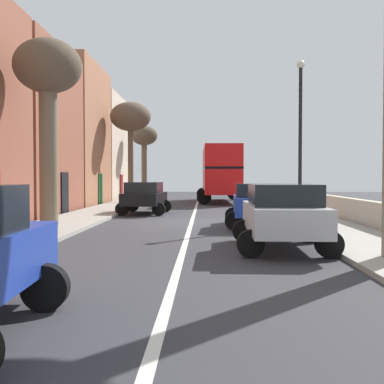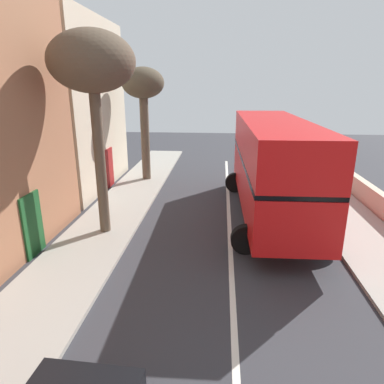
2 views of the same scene
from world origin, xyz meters
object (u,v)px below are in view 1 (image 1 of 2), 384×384
Objects in this scene: double_decker_bus at (220,171)px; parked_car_blue_right_3 at (257,202)px; street_tree_left_2 at (144,139)px; parked_car_black_left_0 at (145,196)px; parked_car_silver_right_2 at (282,212)px; lamppost_right at (300,127)px; street_tree_left_0 at (48,80)px; street_tree_left_4 at (130,119)px.

double_decker_bus is 2.47× the size of parked_car_blue_right_3.
street_tree_left_2 is (-7.22, 23.14, 4.23)m from parked_car_blue_right_3.
parked_car_silver_right_2 is (5.00, -11.77, 0.03)m from parked_car_black_left_0.
parked_car_blue_right_3 is 0.65× the size of lamppost_right.
street_tree_left_2 reaches higher than parked_car_black_left_0.
parked_car_black_left_0 is at bearing -109.70° from double_decker_bus.
parked_car_silver_right_2 is at bearing -66.98° from parked_car_black_left_0.
street_tree_left_2 reaches higher than parked_car_blue_right_3.
parked_car_black_left_0 and parked_car_blue_right_3 have the same top height.
parked_car_black_left_0 is at bearing 113.02° from parked_car_silver_right_2.
street_tree_left_0 is 0.93× the size of street_tree_left_4.
parked_car_blue_right_3 is 0.63× the size of street_tree_left_0.
double_decker_bus is 2.42× the size of parked_car_silver_right_2.
street_tree_left_4 reaches higher than street_tree_left_0.
street_tree_left_4 is at bearing 103.16° from parked_car_black_left_0.
lamppost_right is (9.26, 2.25, -1.43)m from street_tree_left_0.
lamppost_right reaches higher than parked_car_black_left_0.
street_tree_left_2 is (-7.22, 28.74, 4.21)m from parked_car_silver_right_2.
street_tree_left_2 is 0.88× the size of street_tree_left_4.
lamppost_right is (1.80, 1.16, 2.88)m from parked_car_blue_right_3.
parked_car_blue_right_3 is at bearing -72.68° from street_tree_left_2.
street_tree_left_0 is 24.23m from street_tree_left_2.
street_tree_left_0 is at bearing -90.57° from street_tree_left_2.
street_tree_left_4 is 1.12× the size of lamppost_right.
lamppost_right is at bearing -81.18° from double_decker_bus.
street_tree_left_4 reaches higher than parked_car_black_left_0.
street_tree_left_4 is (-2.21, 9.45, 5.08)m from parked_car_black_left_0.
street_tree_left_0 is 1.04× the size of lamppost_right.
parked_car_blue_right_3 is at bearing -147.34° from lamppost_right.
parked_car_black_left_0 is at bearing 128.99° from parked_car_blue_right_3.
street_tree_left_4 reaches higher than parked_car_blue_right_3.
parked_car_blue_right_3 is at bearing -87.45° from double_decker_bus.
parked_car_black_left_0 is 12.79m from parked_car_silver_right_2.
street_tree_left_2 is at bearing 89.43° from street_tree_left_0.
parked_car_blue_right_3 is 0.66× the size of street_tree_left_2.
lamppost_right is at bearing 32.66° from parked_car_blue_right_3.
lamppost_right reaches higher than street_tree_left_2.
parked_car_black_left_0 is 0.64× the size of street_tree_left_0.
parked_car_black_left_0 is 10.95m from street_tree_left_4.
lamppost_right is at bearing -58.08° from street_tree_left_4.
street_tree_left_0 is at bearing -109.31° from double_decker_bus.
lamppost_right is at bearing -36.43° from parked_car_black_left_0.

